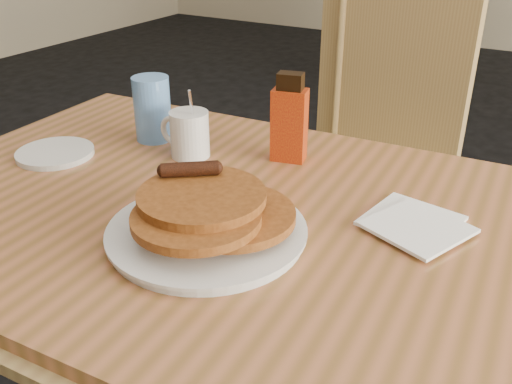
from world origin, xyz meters
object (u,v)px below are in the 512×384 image
Objects in this scene: chair_wall_extra at (412,23)px; blue_tumbler at (152,109)px; main_table at (226,226)px; coffee_mug at (189,133)px; syrup_bottle at (289,121)px; pancake_plate at (207,221)px; chair_main_far at (374,135)px.

blue_tumbler is at bearing -87.54° from chair_wall_extra.
chair_wall_extra is at bearing 100.30° from main_table.
syrup_bottle is at bearing 31.57° from coffee_mug.
pancake_plate is at bearing -42.32° from coffee_mug.
blue_tumbler is (-0.12, 0.04, 0.02)m from coffee_mug.
chair_wall_extra is 5.55× the size of coffee_mug.
coffee_mug is (0.38, -2.97, 0.29)m from chair_wall_extra.
chair_main_far is at bearing -78.71° from chair_wall_extra.
coffee_mug reaches higher than blue_tumbler.
syrup_bottle is at bearing -83.54° from chair_main_far.
pancake_plate is 0.45m from blue_tumbler.
chair_main_far is at bearing 91.70° from pancake_plate.
chair_wall_extra is 3.01m from coffee_mug.
coffee_mug is at bearing -16.10° from blue_tumbler.
coffee_mug reaches higher than main_table.
pancake_plate is at bearing -39.85° from blue_tumbler.
chair_main_far is at bearing 61.50° from blue_tumbler.
chair_wall_extra is 4.62× the size of syrup_bottle.
blue_tumbler is at bearing 176.46° from syrup_bottle.
syrup_bottle is (-0.03, 0.34, 0.05)m from pancake_plate.
pancake_plate is (0.60, -3.22, 0.27)m from chair_wall_extra.
coffee_mug is 0.21m from syrup_bottle.
chair_wall_extra is (-0.57, 2.34, -0.12)m from chair_main_far.
chair_main_far reaches higher than chair_wall_extra.
syrup_bottle reaches higher than pancake_plate.
main_table is 0.26m from coffee_mug.
main_table is 4.18× the size of pancake_plate.
chair_wall_extra is at bearing 103.71° from coffee_mug.
blue_tumbler reaches higher than main_table.
main_table is 1.30× the size of chair_main_far.
main_table is at bearing -30.85° from blue_tumbler.
main_table is 0.27m from syrup_bottle.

